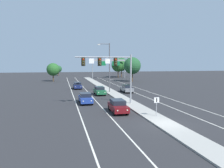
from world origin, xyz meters
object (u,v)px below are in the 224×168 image
object	(u,v)px
tree_far_right_b	(121,64)
tree_far_left_b	(53,69)
median_sign_post	(157,104)
car_oncoming_navy	(77,85)
car_receding_grey	(127,88)
tree_far_left_a	(58,69)
highway_sign_gantry	(109,63)
tree_far_right_c	(118,65)
car_oncoming_green	(100,91)
car_oncoming_darkred	(118,106)
tree_far_right_a	(132,66)
car_oncoming_blue	(86,98)
overhead_signal_mast	(112,67)
street_lamp_median	(108,64)

from	to	relation	value
tree_far_right_b	tree_far_left_b	bearing A→B (deg)	-149.38
tree_far_left_b	median_sign_post	bearing A→B (deg)	-76.17
median_sign_post	car_oncoming_navy	world-z (taller)	median_sign_post
car_oncoming_navy	car_receding_grey	bearing A→B (deg)	-41.81
tree_far_left_a	tree_far_right_b	xyz separation A→B (m)	(26.45, -17.30, 2.23)
tree_far_right_b	highway_sign_gantry	bearing A→B (deg)	-138.74
tree_far_left_b	tree_far_right_c	bearing A→B (deg)	28.12
car_oncoming_green	tree_far_right_b	size ratio (longest dim) A/B	0.54
tree_far_right_b	median_sign_post	bearing A→B (deg)	-101.95
highway_sign_gantry	car_oncoming_darkred	bearing A→B (deg)	-100.88
median_sign_post	tree_far_right_a	size ratio (longest dim) A/B	0.28
highway_sign_gantry	car_oncoming_blue	bearing A→B (deg)	-105.66
overhead_signal_mast	highway_sign_gantry	distance (m)	56.04
car_oncoming_green	tree_far_right_a	size ratio (longest dim) A/B	0.56
car_oncoming_green	tree_far_left_b	size ratio (longest dim) A/B	0.74
overhead_signal_mast	street_lamp_median	world-z (taller)	street_lamp_median
car_oncoming_navy	overhead_signal_mast	bearing A→B (deg)	-80.94
overhead_signal_mast	tree_far_right_c	bearing A→B (deg)	74.79
median_sign_post	car_oncoming_green	size ratio (longest dim) A/B	0.49
car_oncoming_darkred	tree_far_right_a	size ratio (longest dim) A/B	0.57
tree_far_right_a	tree_far_right_c	world-z (taller)	tree_far_right_a
street_lamp_median	tree_far_right_c	bearing A→B (deg)	73.23
car_oncoming_darkred	car_receding_grey	world-z (taller)	same
car_oncoming_blue	tree_far_left_a	distance (m)	76.07
car_oncoming_green	tree_far_left_a	xyz separation A→B (m)	(-8.57, 67.30, 2.36)
car_oncoming_green	highway_sign_gantry	bearing A→B (deg)	75.81
car_oncoming_green	car_receding_grey	bearing A→B (deg)	19.68
highway_sign_gantry	car_receding_grey	bearing A→B (deg)	-96.90
car_oncoming_green	car_oncoming_navy	xyz separation A→B (m)	(-3.50, 10.74, 0.00)
car_oncoming_darkred	car_oncoming_navy	distance (m)	26.65
car_oncoming_green	tree_far_left_b	distance (m)	35.17
median_sign_post	tree_far_right_a	xyz separation A→B (m)	(12.04, 46.15, 3.61)
tree_far_left_b	car_oncoming_navy	bearing A→B (deg)	-74.67
car_oncoming_darkred	car_oncoming_green	xyz separation A→B (m)	(0.35, 15.72, 0.00)
overhead_signal_mast	median_sign_post	world-z (taller)	overhead_signal_mast
car_oncoming_navy	tree_far_right_b	bearing A→B (deg)	61.43
car_oncoming_blue	tree_far_right_b	bearing A→B (deg)	69.84
overhead_signal_mast	tree_far_right_c	size ratio (longest dim) A/B	1.04
tree_far_left_a	overhead_signal_mast	bearing A→B (deg)	-83.79
overhead_signal_mast	car_oncoming_blue	size ratio (longest dim) A/B	1.84
tree_far_right_a	tree_far_right_b	world-z (taller)	tree_far_right_b
car_oncoming_blue	highway_sign_gantry	xyz separation A→B (m)	(14.77, 52.67, 5.34)
car_oncoming_blue	highway_sign_gantry	distance (m)	54.96
median_sign_post	tree_far_right_a	distance (m)	47.83
street_lamp_median	tree_far_right_a	bearing A→B (deg)	61.76
tree_far_right_c	tree_far_left_b	bearing A→B (deg)	-151.88
car_oncoming_blue	tree_far_right_a	size ratio (longest dim) A/B	0.56
street_lamp_median	car_oncoming_navy	world-z (taller)	street_lamp_median
car_oncoming_darkred	tree_far_right_b	world-z (taller)	tree_far_right_b
median_sign_post	car_oncoming_blue	xyz separation A→B (m)	(-6.85, 10.63, -0.77)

